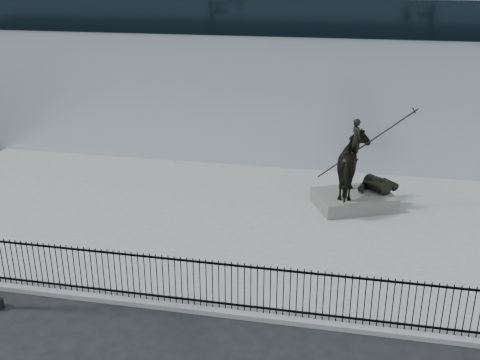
# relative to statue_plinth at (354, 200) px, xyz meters

# --- Properties ---
(ground) EXTENTS (120.00, 120.00, 0.00)m
(ground) POSITION_rel_statue_plinth_xyz_m (-2.86, -9.13, -0.43)
(ground) COLOR black
(ground) RESTS_ON ground
(plaza) EXTENTS (30.00, 12.00, 0.15)m
(plaza) POSITION_rel_statue_plinth_xyz_m (-2.86, -2.13, -0.35)
(plaza) COLOR gray
(plaza) RESTS_ON ground
(building) EXTENTS (44.00, 14.00, 9.00)m
(building) POSITION_rel_statue_plinth_xyz_m (-2.86, 10.87, 4.07)
(building) COLOR #B5BAC5
(building) RESTS_ON ground
(picket_fence) EXTENTS (22.10, 0.10, 1.50)m
(picket_fence) POSITION_rel_statue_plinth_xyz_m (-2.86, -7.88, 0.48)
(picket_fence) COLOR black
(picket_fence) RESTS_ON plaza
(statue_plinth) EXTENTS (3.52, 3.05, 0.55)m
(statue_plinth) POSITION_rel_statue_plinth_xyz_m (0.00, 0.00, 0.00)
(statue_plinth) COLOR #5A5752
(statue_plinth) RESTS_ON plaza
(equestrian_statue) EXTENTS (3.47, 2.94, 3.20)m
(equestrian_statue) POSITION_rel_statue_plinth_xyz_m (0.05, 0.02, 1.43)
(equestrian_statue) COLOR black
(equestrian_statue) RESTS_ON statue_plinth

